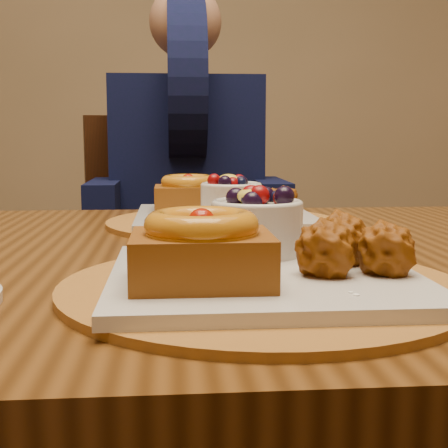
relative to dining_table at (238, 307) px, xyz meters
The scene contains 5 objects.
dining_table is the anchor object (origin of this frame).
place_setting_near 0.24m from the dining_table, 90.92° to the right, with size 0.38×0.38×0.09m.
place_setting_far 0.24m from the dining_table, 90.80° to the left, with size 0.38×0.38×0.09m.
chair_far 0.97m from the dining_table, 94.55° to the left, with size 0.56×0.56×0.96m.
diner 0.94m from the dining_table, 92.64° to the left, with size 0.50×0.48×0.82m.
Camera 1 is at (-0.03, -0.87, 0.90)m, focal length 50.00 mm.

